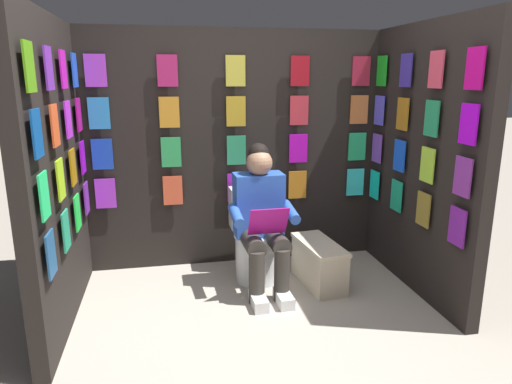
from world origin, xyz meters
TOP-DOWN VIEW (x-y plane):
  - ground_plane at (0.00, 0.00)m, footprint 30.00×30.00m
  - display_wall_back at (0.00, -1.65)m, footprint 2.74×0.14m
  - display_wall_left at (-1.37, -0.80)m, footprint 0.14×1.60m
  - display_wall_right at (1.37, -0.80)m, footprint 0.14×1.60m
  - toilet at (-0.11, -1.22)m, footprint 0.41×0.56m
  - person_reading at (-0.11, -0.99)m, footprint 0.53×0.69m
  - comic_longbox_near at (-0.60, -0.96)m, footprint 0.33×0.65m

SIDE VIEW (x-z plane):
  - ground_plane at x=0.00m, z-range 0.00..0.00m
  - comic_longbox_near at x=-0.60m, z-range 0.00..0.37m
  - toilet at x=-0.11m, z-range -0.06..0.71m
  - person_reading at x=-0.11m, z-range 0.00..1.20m
  - display_wall_back at x=0.00m, z-range 0.00..2.12m
  - display_wall_left at x=-1.37m, z-range 0.00..2.12m
  - display_wall_right at x=1.37m, z-range 0.00..2.12m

